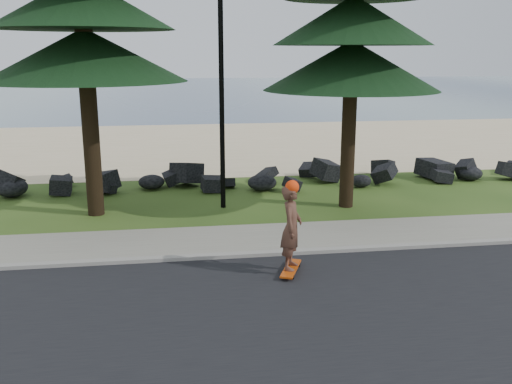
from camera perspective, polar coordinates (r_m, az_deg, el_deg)
ground at (r=13.27m, az=-2.04°, el=-5.20°), size 160.00×160.00×0.00m
road at (r=9.17m, az=1.21°, el=-14.33°), size 160.00×7.00×0.02m
kerb at (r=12.41m, az=-1.57°, el=-6.34°), size 160.00×0.20×0.10m
sidewalk at (r=13.45m, az=-2.14°, el=-4.76°), size 160.00×2.00×0.08m
beach_sand at (r=27.34m, az=-5.45°, el=4.78°), size 160.00×15.00×0.01m
ocean at (r=63.62m, az=-7.27°, el=9.98°), size 160.00×58.00×0.01m
seawall_boulders at (r=18.63m, az=-3.97°, el=0.43°), size 60.00×2.40×1.10m
lamp_post at (r=15.72m, az=-3.51°, el=13.15°), size 0.25×0.14×8.14m
skateboarder at (r=11.28m, az=3.57°, el=-3.59°), size 0.62×1.04×1.90m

